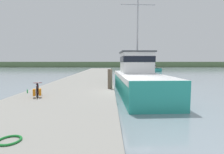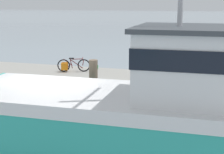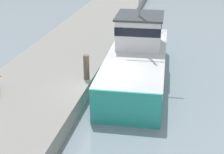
{
  "view_description": "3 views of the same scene",
  "coord_description": "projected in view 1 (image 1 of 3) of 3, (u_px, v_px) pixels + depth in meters",
  "views": [
    {
      "loc": [
        -1.26,
        -11.13,
        2.76
      ],
      "look_at": [
        -1.09,
        2.11,
        1.6
      ],
      "focal_mm": 28.0,
      "sensor_mm": 36.0,
      "label": 1
    },
    {
      "loc": [
        10.21,
        5.28,
        4.3
      ],
      "look_at": [
        0.11,
        2.06,
        1.97
      ],
      "focal_mm": 55.0,
      "sensor_mm": 36.0,
      "label": 2
    },
    {
      "loc": [
        3.51,
        -15.7,
        8.42
      ],
      "look_at": [
        0.18,
        0.84,
        1.14
      ],
      "focal_mm": 55.0,
      "sensor_mm": 36.0,
      "label": 3
    }
  ],
  "objects": [
    {
      "name": "water_bottle_by_bike",
      "position": [
        27.0,
        91.0,
        10.44
      ],
      "size": [
        0.07,
        0.07,
        0.22
      ],
      "primitive_type": "cylinder",
      "color": "green",
      "rests_on": "dock_pier"
    },
    {
      "name": "boat_red_outer",
      "position": [
        153.0,
        69.0,
        51.35
      ],
      "size": [
        3.51,
        7.2,
        4.99
      ],
      "rotation": [
        0.0,
        0.0,
        0.25
      ],
      "color": "teal",
      "rests_on": "ground_plane"
    },
    {
      "name": "hose_coil",
      "position": [
        9.0,
        140.0,
        4.11
      ],
      "size": [
        0.55,
        0.55,
        0.05
      ],
      "primitive_type": "torus",
      "color": "#197A2D",
      "rests_on": "dock_pier"
    },
    {
      "name": "mooring_post",
      "position": [
        110.0,
        79.0,
        12.1
      ],
      "size": [
        0.32,
        0.32,
        1.36
      ],
      "primitive_type": "cylinder",
      "color": "brown",
      "rests_on": "dock_pier"
    },
    {
      "name": "ground_plane",
      "position": [
        129.0,
        104.0,
        11.34
      ],
      "size": [
        320.0,
        320.0,
        0.0
      ],
      "primitive_type": "plane",
      "color": "#84939E"
    },
    {
      "name": "fishing_boat_main",
      "position": [
        138.0,
        78.0,
        15.13
      ],
      "size": [
        3.73,
        12.97,
        8.95
      ],
      "rotation": [
        0.0,
        0.0,
        0.04
      ],
      "color": "teal",
      "rests_on": "ground_plane"
    },
    {
      "name": "far_shoreline",
      "position": [
        170.0,
        64.0,
        89.94
      ],
      "size": [
        180.0,
        5.0,
        2.77
      ],
      "primitive_type": "cube",
      "color": "#567047",
      "rests_on": "ground_plane"
    },
    {
      "name": "dock_pier",
      "position": [
        71.0,
        98.0,
        11.25
      ],
      "size": [
        5.69,
        80.0,
        0.89
      ],
      "primitive_type": "cube",
      "color": "gray",
      "rests_on": "ground_plane"
    },
    {
      "name": "bicycle_touring",
      "position": [
        37.0,
        91.0,
        9.39
      ],
      "size": [
        0.76,
        1.56,
        0.7
      ],
      "rotation": [
        0.0,
        0.0,
        0.34
      ],
      "color": "black",
      "rests_on": "dock_pier"
    }
  ]
}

